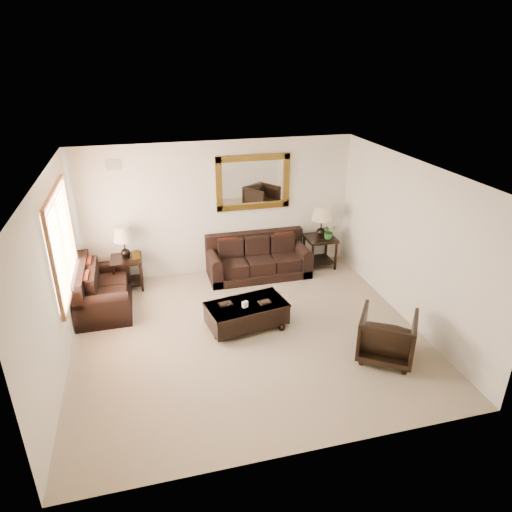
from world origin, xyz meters
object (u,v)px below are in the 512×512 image
object	(u,v)px
loveseat	(101,292)
end_table_left	(125,249)
sofa	(258,261)
armchair	(387,334)
coffee_table	(247,312)
end_table_right	(321,228)

from	to	relation	value
loveseat	end_table_left	world-z (taller)	end_table_left
sofa	armchair	bearing A→B (deg)	-70.13
loveseat	coffee_table	xyz separation A→B (m)	(2.37, -1.24, -0.04)
coffee_table	end_table_left	bearing A→B (deg)	124.18
coffee_table	armchair	bearing A→B (deg)	-45.99
loveseat	end_table_right	xyz separation A→B (m)	(4.43, 0.69, 0.56)
end_table_left	end_table_right	size ratio (longest dim) A/B	0.94
sofa	end_table_right	size ratio (longest dim) A/B	1.52
sofa	end_table_left	xyz separation A→B (m)	(-2.58, 0.08, 0.52)
loveseat	end_table_left	size ratio (longest dim) A/B	1.21
end_table_left	armchair	size ratio (longest dim) A/B	1.55
loveseat	armchair	xyz separation A→B (m)	(4.20, -2.56, 0.09)
loveseat	coffee_table	bearing A→B (deg)	-117.59
armchair	end_table_left	bearing A→B (deg)	-6.66
sofa	end_table_left	distance (m)	2.63
sofa	coffee_table	distance (m)	1.99
end_table_left	armchair	world-z (taller)	end_table_left
end_table_right	coffee_table	size ratio (longest dim) A/B	0.95
loveseat	sofa	bearing A→B (deg)	-78.43
end_table_left	armchair	xyz separation A→B (m)	(3.73, -3.26, -0.42)
armchair	loveseat	bearing A→B (deg)	3.16
end_table_left	end_table_right	bearing A→B (deg)	-0.25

